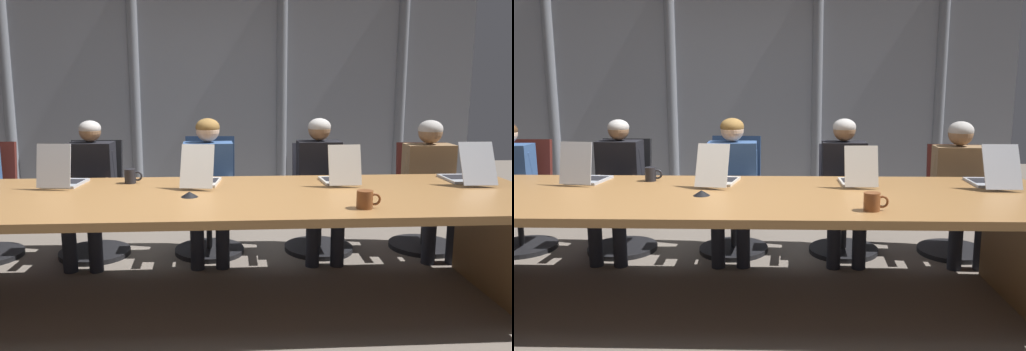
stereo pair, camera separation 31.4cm
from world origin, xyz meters
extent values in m
plane|color=#6B6056|center=(0.00, 0.00, 0.00)|extent=(12.26, 12.26, 0.00)
cube|color=olive|center=(0.00, 0.00, 0.72)|extent=(4.50, 1.30, 0.05)
cube|color=black|center=(0.00, 0.00, 0.66)|extent=(3.82, 0.10, 0.06)
cube|color=brown|center=(2.00, 0.00, 0.35)|extent=(0.08, 1.11, 0.70)
cube|color=gray|center=(0.00, 2.75, 1.33)|extent=(6.13, 0.10, 2.67)
cylinder|color=slate|center=(-2.25, 2.70, 1.33)|extent=(0.12, 0.12, 2.61)
cylinder|color=slate|center=(-0.85, 2.70, 1.33)|extent=(0.12, 0.12, 2.61)
cylinder|color=slate|center=(0.82, 2.70, 1.33)|extent=(0.12, 0.12, 2.61)
cylinder|color=slate|center=(2.22, 2.70, 1.33)|extent=(0.12, 0.12, 2.61)
cube|color=#A8ADB7|center=(-0.98, 0.40, 0.76)|extent=(0.26, 0.33, 0.02)
cube|color=black|center=(-0.97, 0.43, 0.77)|extent=(0.21, 0.19, 0.00)
cube|color=#A8ADB7|center=(-0.99, 0.22, 0.91)|extent=(0.23, 0.09, 0.29)
cube|color=black|center=(-0.99, 0.22, 0.91)|extent=(0.21, 0.07, 0.26)
cube|color=beige|center=(-0.01, 0.38, 0.76)|extent=(0.26, 0.35, 0.02)
cube|color=black|center=(0.00, 0.41, 0.77)|extent=(0.21, 0.20, 0.00)
cube|color=beige|center=(-0.04, 0.17, 0.91)|extent=(0.24, 0.15, 0.29)
cube|color=black|center=(-0.04, 0.17, 0.91)|extent=(0.21, 0.13, 0.25)
cube|color=beige|center=(0.97, 0.37, 0.76)|extent=(0.24, 0.30, 0.02)
cube|color=black|center=(0.97, 0.39, 0.77)|extent=(0.20, 0.17, 0.00)
cube|color=beige|center=(0.97, 0.19, 0.90)|extent=(0.23, 0.09, 0.27)
cube|color=black|center=(0.97, 0.19, 0.90)|extent=(0.21, 0.07, 0.25)
cube|color=#A8ADB7|center=(1.90, 0.39, 0.76)|extent=(0.24, 0.34, 0.02)
cube|color=black|center=(1.90, 0.41, 0.77)|extent=(0.21, 0.19, 0.00)
cube|color=#A8ADB7|center=(1.90, 0.15, 0.91)|extent=(0.24, 0.15, 0.29)
cube|color=black|center=(1.90, 0.16, 0.91)|extent=(0.22, 0.13, 0.26)
cube|color=black|center=(-0.97, 1.06, 0.43)|extent=(0.49, 0.49, 0.08)
cube|color=black|center=(-0.97, 1.28, 0.72)|extent=(0.43, 0.13, 0.49)
cylinder|color=#262628|center=(-0.97, 1.06, 0.22)|extent=(0.05, 0.05, 0.35)
cylinder|color=black|center=(-0.97, 1.06, 0.02)|extent=(0.60, 0.60, 0.04)
cube|color=navy|center=(0.01, 1.06, 0.43)|extent=(0.50, 0.50, 0.08)
cube|color=navy|center=(0.02, 1.28, 0.73)|extent=(0.44, 0.14, 0.52)
cylinder|color=#262628|center=(0.01, 1.06, 0.22)|extent=(0.05, 0.05, 0.35)
cylinder|color=black|center=(0.01, 1.06, 0.02)|extent=(0.60, 0.60, 0.04)
cube|color=#2D2D38|center=(0.97, 1.06, 0.43)|extent=(0.50, 0.50, 0.08)
cube|color=#2D2D38|center=(0.98, 1.28, 0.70)|extent=(0.44, 0.13, 0.45)
cylinder|color=#262628|center=(0.97, 1.06, 0.22)|extent=(0.05, 0.05, 0.35)
cylinder|color=black|center=(0.97, 1.06, 0.02)|extent=(0.60, 0.60, 0.04)
cube|color=#511E19|center=(1.92, 1.06, 0.43)|extent=(0.53, 0.53, 0.08)
cube|color=#511E19|center=(1.94, 1.28, 0.70)|extent=(0.44, 0.16, 0.45)
cylinder|color=#262628|center=(1.92, 1.06, 0.22)|extent=(0.05, 0.05, 0.35)
cylinder|color=black|center=(1.92, 1.06, 0.02)|extent=(0.60, 0.60, 0.04)
cube|color=black|center=(-0.95, 1.04, 0.72)|extent=(0.36, 0.23, 0.50)
sphere|color=#8C6647|center=(-0.95, 1.04, 1.07)|extent=(0.18, 0.18, 0.18)
ellipsoid|color=#B2ADA8|center=(-0.95, 1.04, 1.09)|extent=(0.18, 0.18, 0.13)
cylinder|color=black|center=(-0.80, 1.03, 0.78)|extent=(0.07, 0.14, 0.27)
cylinder|color=#8C6647|center=(-0.81, 0.82, 0.67)|extent=(0.07, 0.30, 0.06)
cylinder|color=black|center=(-1.10, 1.04, 0.78)|extent=(0.07, 0.14, 0.27)
cylinder|color=#8C6647|center=(-1.10, 0.83, 0.67)|extent=(0.07, 0.30, 0.06)
cylinder|color=#262833|center=(-0.86, 0.83, 0.44)|extent=(0.14, 0.40, 0.13)
cylinder|color=#262833|center=(-0.86, 0.65, 0.23)|extent=(0.11, 0.11, 0.45)
cylinder|color=#262833|center=(-1.06, 0.84, 0.44)|extent=(0.14, 0.40, 0.13)
cylinder|color=#262833|center=(-1.06, 0.66, 0.23)|extent=(0.11, 0.11, 0.45)
cube|color=#335184|center=(0.01, 1.04, 0.72)|extent=(0.42, 0.24, 0.49)
sphere|color=beige|center=(0.01, 1.04, 1.07)|extent=(0.20, 0.20, 0.20)
ellipsoid|color=olive|center=(0.01, 1.04, 1.09)|extent=(0.20, 0.20, 0.15)
cylinder|color=#335184|center=(0.19, 1.04, 0.78)|extent=(0.08, 0.14, 0.27)
cylinder|color=beige|center=(0.20, 0.83, 0.66)|extent=(0.07, 0.30, 0.06)
cylinder|color=#335184|center=(-0.16, 1.03, 0.78)|extent=(0.08, 0.14, 0.27)
cylinder|color=beige|center=(-0.15, 0.82, 0.66)|extent=(0.07, 0.30, 0.06)
cylinder|color=#262833|center=(0.12, 0.84, 0.44)|extent=(0.15, 0.40, 0.13)
cylinder|color=#262833|center=(0.13, 0.66, 0.23)|extent=(0.11, 0.11, 0.45)
cylinder|color=#262833|center=(-0.08, 0.83, 0.44)|extent=(0.15, 0.40, 0.13)
cylinder|color=#262833|center=(-0.07, 0.65, 0.23)|extent=(0.11, 0.11, 0.45)
cube|color=black|center=(0.95, 1.04, 0.72)|extent=(0.37, 0.23, 0.50)
sphere|color=#8C6647|center=(0.95, 1.04, 1.07)|extent=(0.19, 0.19, 0.19)
ellipsoid|color=#B2ADA8|center=(0.95, 1.04, 1.09)|extent=(0.19, 0.19, 0.14)
cylinder|color=black|center=(1.10, 1.04, 0.78)|extent=(0.07, 0.14, 0.27)
cylinder|color=#8C6647|center=(1.10, 0.83, 0.66)|extent=(0.07, 0.30, 0.06)
cylinder|color=black|center=(0.80, 1.04, 0.78)|extent=(0.07, 0.14, 0.27)
cylinder|color=#8C6647|center=(0.80, 0.83, 0.66)|extent=(0.07, 0.30, 0.06)
cylinder|color=#262833|center=(1.05, 0.84, 0.44)|extent=(0.14, 0.40, 0.13)
cylinder|color=#262833|center=(1.05, 0.66, 0.23)|extent=(0.11, 0.11, 0.45)
cylinder|color=#262833|center=(0.85, 0.84, 0.44)|extent=(0.14, 0.40, 0.13)
cylinder|color=#262833|center=(0.85, 0.66, 0.23)|extent=(0.11, 0.11, 0.45)
cube|color=olive|center=(1.92, 1.04, 0.71)|extent=(0.41, 0.24, 0.46)
sphere|color=#8C6647|center=(1.92, 1.04, 1.04)|extent=(0.20, 0.20, 0.20)
ellipsoid|color=#B2ADA8|center=(1.92, 1.04, 1.07)|extent=(0.21, 0.21, 0.15)
cylinder|color=olive|center=(2.09, 1.03, 0.75)|extent=(0.08, 0.14, 0.27)
cylinder|color=#8C6647|center=(2.08, 0.82, 0.63)|extent=(0.07, 0.30, 0.06)
cylinder|color=olive|center=(1.74, 1.04, 0.75)|extent=(0.08, 0.14, 0.27)
cylinder|color=#8C6647|center=(1.74, 0.83, 0.63)|extent=(0.07, 0.30, 0.06)
cylinder|color=#262833|center=(2.01, 0.83, 0.44)|extent=(0.15, 0.40, 0.13)
cylinder|color=#262833|center=(2.00, 0.65, 0.23)|extent=(0.11, 0.11, 0.45)
cylinder|color=#262833|center=(1.81, 0.84, 0.44)|extent=(0.15, 0.40, 0.13)
cylinder|color=#262833|center=(1.80, 0.66, 0.23)|extent=(0.11, 0.11, 0.45)
cylinder|color=black|center=(-0.53, 0.42, 0.80)|extent=(0.08, 0.08, 0.10)
torus|color=black|center=(-0.48, 0.42, 0.80)|extent=(0.07, 0.01, 0.07)
cylinder|color=brown|center=(0.94, -0.43, 0.80)|extent=(0.09, 0.09, 0.10)
torus|color=brown|center=(1.00, -0.43, 0.80)|extent=(0.07, 0.01, 0.07)
cone|color=black|center=(-0.08, -0.06, 0.76)|extent=(0.11, 0.11, 0.03)
camera|label=1|loc=(0.14, -3.24, 1.45)|focal=35.98mm
camera|label=2|loc=(0.45, -3.25, 1.45)|focal=35.98mm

